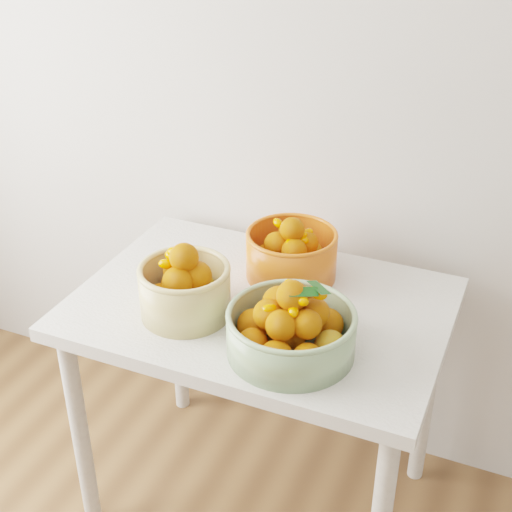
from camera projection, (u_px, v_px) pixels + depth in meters
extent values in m
cube|color=beige|center=(436.00, 58.00, 1.84)|extent=(4.00, 0.04, 2.70)
cube|color=silver|center=(261.00, 308.00, 1.94)|extent=(1.00, 0.70, 0.04)
cylinder|color=silver|center=(80.00, 434.00, 2.05)|extent=(0.05, 0.05, 0.71)
cylinder|color=silver|center=(178.00, 327.00, 2.51)|extent=(0.05, 0.05, 0.71)
cylinder|color=silver|center=(427.00, 392.00, 2.21)|extent=(0.05, 0.05, 0.71)
cylinder|color=tan|center=(185.00, 292.00, 1.85)|extent=(0.26, 0.26, 0.14)
torus|color=tan|center=(184.00, 269.00, 1.82)|extent=(0.27, 0.27, 0.02)
sphere|color=#D1660C|center=(206.00, 302.00, 1.84)|extent=(0.09, 0.09, 0.09)
sphere|color=#D1660C|center=(202.00, 287.00, 1.90)|extent=(0.07, 0.07, 0.07)
sphere|color=#DE5900|center=(175.00, 285.00, 1.91)|extent=(0.08, 0.08, 0.08)
sphere|color=#DE5900|center=(162.00, 298.00, 1.85)|extent=(0.08, 0.08, 0.08)
sphere|color=#DE5900|center=(180.00, 309.00, 1.81)|extent=(0.08, 0.08, 0.08)
sphere|color=#DE5900|center=(185.00, 296.00, 1.86)|extent=(0.08, 0.08, 0.08)
sphere|color=#DE5900|center=(197.00, 276.00, 1.83)|extent=(0.08, 0.08, 0.08)
sphere|color=#DE5900|center=(178.00, 270.00, 1.85)|extent=(0.08, 0.08, 0.08)
sphere|color=#DE5900|center=(177.00, 282.00, 1.80)|extent=(0.08, 0.08, 0.08)
sphere|color=#DE5900|center=(184.00, 258.00, 1.81)|extent=(0.08, 0.08, 0.08)
ellipsoid|color=#FC7100|center=(171.00, 255.00, 1.84)|extent=(0.05, 0.04, 0.04)
ellipsoid|color=#FC7100|center=(185.00, 258.00, 1.81)|extent=(0.04, 0.05, 0.04)
ellipsoid|color=#FC7100|center=(166.00, 264.00, 1.82)|extent=(0.04, 0.03, 0.03)
ellipsoid|color=#FC7100|center=(173.00, 252.00, 1.82)|extent=(0.05, 0.04, 0.04)
cylinder|color=#88A57A|center=(291.00, 334.00, 1.72)|extent=(0.41, 0.41, 0.11)
torus|color=#88A57A|center=(292.00, 315.00, 1.69)|extent=(0.42, 0.42, 0.02)
sphere|color=#D1660C|center=(330.00, 346.00, 1.68)|extent=(0.08, 0.08, 0.08)
sphere|color=#DE5900|center=(327.00, 324.00, 1.75)|extent=(0.08, 0.08, 0.08)
sphere|color=#DE5900|center=(305.00, 313.00, 1.80)|extent=(0.08, 0.08, 0.08)
sphere|color=#DE5900|center=(276.00, 312.00, 1.80)|extent=(0.08, 0.08, 0.08)
sphere|color=#DE5900|center=(253.00, 325.00, 1.75)|extent=(0.08, 0.08, 0.08)
sphere|color=#DE5900|center=(252.00, 344.00, 1.68)|extent=(0.08, 0.08, 0.08)
sphere|color=#DE5900|center=(276.00, 358.00, 1.64)|extent=(0.08, 0.08, 0.08)
sphere|color=#DE5900|center=(308.00, 359.00, 1.64)|extent=(0.07, 0.07, 0.07)
sphere|color=#DE5900|center=(291.00, 335.00, 1.72)|extent=(0.08, 0.08, 0.08)
sphere|color=#DE5900|center=(315.00, 313.00, 1.69)|extent=(0.07, 0.07, 0.07)
sphere|color=#DE5900|center=(300.00, 302.00, 1.73)|extent=(0.08, 0.08, 0.08)
sphere|color=#DE5900|center=(279.00, 302.00, 1.73)|extent=(0.08, 0.08, 0.08)
sphere|color=#DE5900|center=(268.00, 314.00, 1.68)|extent=(0.07, 0.07, 0.07)
sphere|color=#DE5900|center=(281.00, 325.00, 1.64)|extent=(0.07, 0.07, 0.07)
sphere|color=#DE5900|center=(307.00, 324.00, 1.65)|extent=(0.07, 0.07, 0.07)
sphere|color=#DE5900|center=(292.00, 296.00, 1.66)|extent=(0.08, 0.08, 0.08)
ellipsoid|color=#FC7100|center=(302.00, 301.00, 1.63)|extent=(0.04, 0.04, 0.03)
ellipsoid|color=#FC7100|center=(292.00, 293.00, 1.66)|extent=(0.05, 0.04, 0.04)
ellipsoid|color=#FC7100|center=(295.00, 290.00, 1.69)|extent=(0.03, 0.04, 0.03)
ellipsoid|color=#FC7100|center=(293.00, 311.00, 1.64)|extent=(0.04, 0.04, 0.03)
ellipsoid|color=#FC7100|center=(270.00, 309.00, 1.66)|extent=(0.05, 0.05, 0.03)
ellipsoid|color=#FC7100|center=(293.00, 303.00, 1.67)|extent=(0.05, 0.04, 0.03)
ellipsoid|color=#FC7100|center=(289.00, 284.00, 1.71)|extent=(0.04, 0.05, 0.04)
ellipsoid|color=#FC7100|center=(320.00, 295.00, 1.65)|extent=(0.04, 0.04, 0.03)
ellipsoid|color=#FC7100|center=(291.00, 286.00, 1.68)|extent=(0.04, 0.05, 0.04)
ellipsoid|color=#FC7100|center=(294.00, 299.00, 1.66)|extent=(0.04, 0.03, 0.03)
ellipsoid|color=#FC7100|center=(308.00, 292.00, 1.71)|extent=(0.04, 0.05, 0.03)
ellipsoid|color=#FC7100|center=(316.00, 289.00, 1.71)|extent=(0.04, 0.05, 0.03)
cylinder|color=#F2591A|center=(291.00, 255.00, 2.02)|extent=(0.33, 0.33, 0.13)
torus|color=#F2591A|center=(292.00, 235.00, 1.99)|extent=(0.33, 0.33, 0.01)
sphere|color=#D1660C|center=(317.00, 266.00, 2.01)|extent=(0.07, 0.07, 0.07)
sphere|color=#D1660C|center=(311.00, 253.00, 2.07)|extent=(0.07, 0.07, 0.07)
sphere|color=#DE5900|center=(287.00, 248.00, 2.10)|extent=(0.08, 0.08, 0.08)
sphere|color=#DE5900|center=(267.00, 256.00, 2.06)|extent=(0.07, 0.07, 0.07)
sphere|color=#DE5900|center=(270.00, 270.00, 1.99)|extent=(0.07, 0.07, 0.07)
sphere|color=#DE5900|center=(297.00, 275.00, 1.96)|extent=(0.07, 0.07, 0.07)
sphere|color=#DE5900|center=(291.00, 261.00, 2.03)|extent=(0.07, 0.07, 0.07)
sphere|color=#DE5900|center=(307.00, 243.00, 2.01)|extent=(0.07, 0.07, 0.07)
sphere|color=#DE5900|center=(289.00, 237.00, 2.04)|extent=(0.07, 0.07, 0.07)
sphere|color=#DE5900|center=(277.00, 245.00, 2.00)|extent=(0.07, 0.07, 0.07)
sphere|color=#DE5900|center=(294.00, 251.00, 1.97)|extent=(0.07, 0.07, 0.07)
sphere|color=#DE5900|center=(292.00, 230.00, 1.97)|extent=(0.07, 0.07, 0.07)
ellipsoid|color=#FC7100|center=(303.00, 241.00, 1.98)|extent=(0.04, 0.03, 0.03)
ellipsoid|color=#FC7100|center=(289.00, 244.00, 1.96)|extent=(0.03, 0.04, 0.04)
ellipsoid|color=#FC7100|center=(292.00, 231.00, 2.01)|extent=(0.04, 0.05, 0.03)
ellipsoid|color=#FC7100|center=(301.00, 234.00, 1.98)|extent=(0.04, 0.03, 0.03)
ellipsoid|color=#FC7100|center=(278.00, 223.00, 2.03)|extent=(0.05, 0.04, 0.03)
ellipsoid|color=#FC7100|center=(294.00, 244.00, 1.96)|extent=(0.04, 0.04, 0.03)
ellipsoid|color=#FC7100|center=(283.00, 229.00, 2.05)|extent=(0.05, 0.04, 0.04)
ellipsoid|color=#FC7100|center=(292.00, 244.00, 1.97)|extent=(0.04, 0.04, 0.03)
ellipsoid|color=#FC7100|center=(284.00, 228.00, 2.03)|extent=(0.04, 0.05, 0.04)
ellipsoid|color=#FC7100|center=(297.00, 228.00, 2.01)|extent=(0.03, 0.04, 0.04)
ellipsoid|color=#FC7100|center=(295.00, 244.00, 1.97)|extent=(0.04, 0.05, 0.04)
ellipsoid|color=#FC7100|center=(307.00, 233.00, 2.00)|extent=(0.05, 0.04, 0.03)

